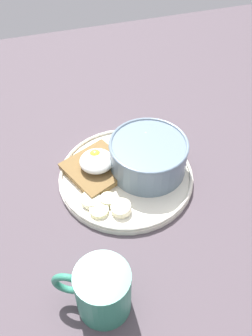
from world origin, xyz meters
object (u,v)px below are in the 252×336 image
object	(u,v)px
oatmeal_bowl	(148,156)
coffee_mug	(102,291)
toast_slice	(97,168)
banana_slice_front	(108,200)
banana_slice_right	(99,210)
banana_slice_back	(91,200)
poached_egg	(96,161)
banana_slice_left	(121,208)

from	to	relation	value
oatmeal_bowl	coffee_mug	size ratio (longest dim) A/B	1.36
toast_slice	banana_slice_front	bearing A→B (deg)	90.50
toast_slice	banana_slice_right	world-z (taller)	toast_slice
oatmeal_bowl	banana_slice_back	size ratio (longest dim) A/B	3.02
banana_slice_right	coffee_mug	xyz separation A→B (cm)	(3.27, 15.47, 3.08)
banana_slice_right	coffee_mug	size ratio (longest dim) A/B	0.33
toast_slice	banana_slice_back	world-z (taller)	toast_slice
oatmeal_bowl	coffee_mug	world-z (taller)	coffee_mug
banana_slice_back	toast_slice	bearing A→B (deg)	-112.58
toast_slice	banana_slice_right	xyz separation A→B (cm)	(1.94, 9.23, -0.32)
oatmeal_bowl	banana_slice_right	world-z (taller)	oatmeal_bowl
oatmeal_bowl	poached_egg	world-z (taller)	oatmeal_bowl
poached_egg	banana_slice_left	size ratio (longest dim) A/B	1.43
banana_slice_front	banana_slice_right	size ratio (longest dim) A/B	1.08
poached_egg	coffee_mug	bearing A→B (deg)	78.14
banana_slice_front	banana_slice_right	bearing A→B (deg)	39.38
oatmeal_bowl	banana_slice_front	world-z (taller)	oatmeal_bowl
banana_slice_front	poached_egg	bearing A→B (deg)	-89.49
banana_slice_left	banana_slice_back	bearing A→B (deg)	-36.82
banana_slice_back	poached_egg	bearing A→B (deg)	-112.34
oatmeal_bowl	banana_slice_back	world-z (taller)	oatmeal_bowl
oatmeal_bowl	banana_slice_right	bearing A→B (deg)	32.67
poached_egg	banana_slice_left	world-z (taller)	poached_egg
poached_egg	banana_slice_front	size ratio (longest dim) A/B	1.67
poached_egg	banana_slice_right	distance (cm)	9.79
oatmeal_bowl	banana_slice_front	bearing A→B (deg)	31.06
toast_slice	banana_slice_left	bearing A→B (deg)	99.66
banana_slice_left	coffee_mug	world-z (taller)	coffee_mug
oatmeal_bowl	coffee_mug	bearing A→B (deg)	57.42
coffee_mug	banana_slice_back	bearing A→B (deg)	-97.60
poached_egg	banana_slice_left	bearing A→B (deg)	99.60
banana_slice_left	coffee_mug	bearing A→B (deg)	64.52
banana_slice_right	poached_egg	bearing A→B (deg)	-101.74
toast_slice	coffee_mug	xyz separation A→B (cm)	(5.20, 24.70, 2.76)
poached_egg	banana_slice_front	distance (cm)	7.98
oatmeal_bowl	banana_slice_back	bearing A→B (deg)	21.32
toast_slice	banana_slice_left	distance (cm)	10.30
toast_slice	banana_slice_front	xyz separation A→B (cm)	(-0.07, 7.59, -0.19)
banana_slice_front	banana_slice_right	xyz separation A→B (cm)	(2.00, 1.64, -0.13)
banana_slice_back	coffee_mug	size ratio (longest dim) A/B	0.45
banana_slice_left	poached_egg	bearing A→B (deg)	-80.40
toast_slice	banana_slice_right	distance (cm)	9.44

